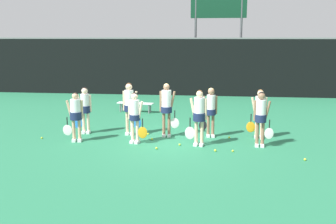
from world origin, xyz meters
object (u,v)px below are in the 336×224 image
at_px(player_7, 211,108).
at_px(player_8, 260,110).
at_px(tennis_ball_2, 152,139).
at_px(tennis_ball_1, 215,150).
at_px(tennis_ball_4, 88,129).
at_px(bench_courtside, 135,104).
at_px(player_6, 167,105).
at_px(player_0, 76,113).
at_px(tennis_ball_10, 229,137).
at_px(tennis_ball_0, 148,134).
at_px(tennis_ball_8, 254,130).
at_px(player_1, 135,113).
at_px(scoreboard, 219,13).
at_px(player_4, 85,106).
at_px(tennis_ball_9, 305,159).
at_px(tennis_ball_5, 233,151).
at_px(player_2, 199,113).
at_px(player_3, 261,114).
at_px(tennis_ball_7, 180,145).
at_px(tennis_ball_3, 42,138).
at_px(player_5, 129,104).
at_px(tennis_ball_6, 156,148).

distance_m(player_7, player_8, 1.61).
xyz_separation_m(player_8, tennis_ball_2, (-3.51, -0.66, -0.94)).
distance_m(tennis_ball_1, tennis_ball_4, 5.15).
xyz_separation_m(bench_courtside, player_6, (1.94, -4.16, 0.71)).
xyz_separation_m(tennis_ball_1, tennis_ball_2, (-2.08, 1.07, 0.00)).
relative_size(player_0, tennis_ball_10, 24.95).
height_order(tennis_ball_0, tennis_ball_8, tennis_ball_8).
bearing_deg(player_1, scoreboard, 89.18).
xyz_separation_m(player_4, tennis_ball_0, (2.21, 0.05, -0.93)).
height_order(bench_courtside, player_1, player_1).
bearing_deg(player_0, tennis_ball_4, 86.54).
bearing_deg(tennis_ball_9, player_4, 161.87).
xyz_separation_m(player_1, tennis_ball_5, (3.06, -0.65, -0.93)).
distance_m(player_7, tennis_ball_0, 2.35).
bearing_deg(tennis_ball_5, tennis_ball_1, -177.45).
bearing_deg(player_2, tennis_ball_0, 157.92).
distance_m(player_1, player_2, 2.03).
distance_m(tennis_ball_1, tennis_ball_8, 3.03).
bearing_deg(scoreboard, tennis_ball_4, -114.76).
xyz_separation_m(player_3, tennis_ball_2, (-3.44, 0.34, -0.98)).
xyz_separation_m(bench_courtside, tennis_ball_10, (4.06, -4.15, -0.34)).
relative_size(bench_courtside, player_3, 0.98).
bearing_deg(scoreboard, player_1, -102.46).
bearing_deg(tennis_ball_2, player_3, -5.59).
distance_m(player_2, player_4, 4.17).
height_order(scoreboard, bench_courtside, scoreboard).
bearing_deg(tennis_ball_2, tennis_ball_10, 12.13).
bearing_deg(tennis_ball_5, tennis_ball_0, 148.52).
xyz_separation_m(scoreboard, tennis_ball_8, (1.32, -9.69, -4.69)).
bearing_deg(tennis_ball_7, bench_courtside, 115.36).
xyz_separation_m(player_6, tennis_ball_4, (-2.98, 0.65, -1.05)).
bearing_deg(tennis_ball_4, tennis_ball_8, 4.33).
distance_m(player_8, tennis_ball_3, 7.31).
bearing_deg(player_5, tennis_ball_2, -37.94).
bearing_deg(tennis_ball_3, player_5, 18.33).
height_order(player_1, player_2, player_2).
xyz_separation_m(player_3, player_6, (-3.02, 0.88, 0.06)).
height_order(bench_courtside, player_5, player_5).
bearing_deg(tennis_ball_10, player_4, 178.81).
xyz_separation_m(scoreboard, player_2, (-0.56, -11.79, -3.68)).
xyz_separation_m(player_5, player_8, (4.39, 0.01, -0.10)).
bearing_deg(player_7, tennis_ball_1, -89.57).
xyz_separation_m(tennis_ball_5, tennis_ball_6, (-2.28, 0.01, 0.00)).
xyz_separation_m(player_1, player_6, (0.89, 0.94, 0.12)).
bearing_deg(player_7, scoreboard, 83.39).
bearing_deg(scoreboard, player_7, -91.19).
xyz_separation_m(player_8, tennis_ball_3, (-7.19, -0.94, -0.94)).
height_order(player_0, tennis_ball_9, player_0).
bearing_deg(tennis_ball_8, player_3, -89.83).
xyz_separation_m(tennis_ball_7, tennis_ball_8, (2.47, 2.19, 0.00)).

